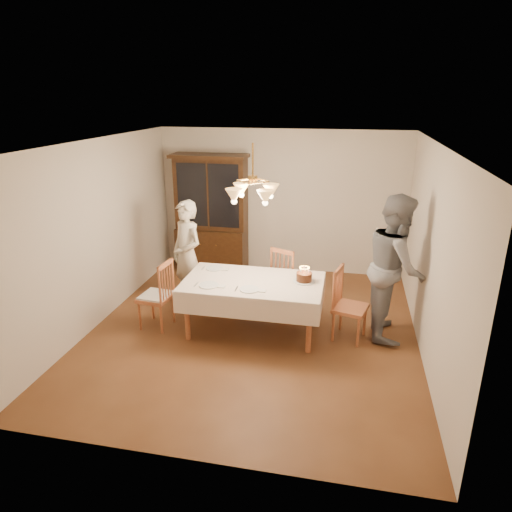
% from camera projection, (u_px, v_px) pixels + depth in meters
% --- Properties ---
extents(ground, '(5.00, 5.00, 0.00)m').
position_uv_depth(ground, '(253.00, 330.00, 6.48)').
color(ground, '#542E18').
rests_on(ground, ground).
extents(room_shell, '(5.00, 5.00, 5.00)m').
position_uv_depth(room_shell, '(253.00, 223.00, 5.95)').
color(room_shell, white).
rests_on(room_shell, ground).
extents(dining_table, '(1.90, 1.10, 0.76)m').
position_uv_depth(dining_table, '(253.00, 286.00, 6.25)').
color(dining_table, '#994D2C').
rests_on(dining_table, ground).
extents(china_hutch, '(1.38, 0.54, 2.16)m').
position_uv_depth(china_hutch, '(211.00, 215.00, 8.45)').
color(china_hutch, black).
rests_on(china_hutch, ground).
extents(chair_far_side, '(0.57, 0.56, 1.00)m').
position_uv_depth(chair_far_side, '(288.00, 280.00, 7.06)').
color(chair_far_side, '#994D2C').
rests_on(chair_far_side, ground).
extents(chair_left_end, '(0.46, 0.48, 1.00)m').
position_uv_depth(chair_left_end, '(156.00, 297.00, 6.45)').
color(chair_left_end, '#994D2C').
rests_on(chair_left_end, ground).
extents(chair_right_end, '(0.52, 0.53, 1.00)m').
position_uv_depth(chair_right_end, '(349.00, 308.00, 6.14)').
color(chair_right_end, '#994D2C').
rests_on(chair_right_end, ground).
extents(elderly_woman, '(0.74, 0.69, 1.69)m').
position_uv_depth(elderly_woman, '(187.00, 255.00, 6.97)').
color(elderly_woman, beige).
rests_on(elderly_woman, ground).
extents(adult_in_grey, '(0.77, 0.98, 1.97)m').
position_uv_depth(adult_in_grey, '(395.00, 267.00, 6.10)').
color(adult_in_grey, slate).
rests_on(adult_in_grey, ground).
extents(birthday_cake, '(0.30, 0.30, 0.21)m').
position_uv_depth(birthday_cake, '(304.00, 277.00, 6.18)').
color(birthday_cake, white).
rests_on(birthday_cake, dining_table).
extents(place_setting_near_left, '(0.41, 0.26, 0.02)m').
position_uv_depth(place_setting_near_left, '(210.00, 285.00, 6.07)').
color(place_setting_near_left, white).
rests_on(place_setting_near_left, dining_table).
extents(place_setting_near_right, '(0.40, 0.25, 0.02)m').
position_uv_depth(place_setting_near_right, '(250.00, 289.00, 5.94)').
color(place_setting_near_right, white).
rests_on(place_setting_near_right, dining_table).
extents(place_setting_far_left, '(0.39, 0.25, 0.02)m').
position_uv_depth(place_setting_far_left, '(215.00, 268.00, 6.65)').
color(place_setting_far_left, white).
rests_on(place_setting_far_left, dining_table).
extents(chandelier, '(0.62, 0.62, 0.73)m').
position_uv_depth(chandelier, '(253.00, 193.00, 5.82)').
color(chandelier, '#BF8C3F').
rests_on(chandelier, ground).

